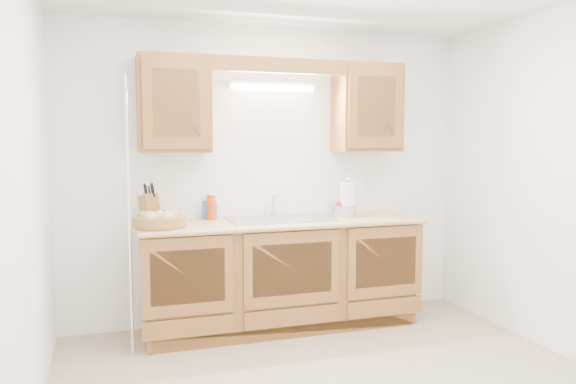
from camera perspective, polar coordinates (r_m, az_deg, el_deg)
name	(u,v)px	position (r m, az deg, el deg)	size (l,w,h in m)	color
room	(338,189)	(3.43, 5.15, 0.26)	(3.52, 3.50, 2.50)	tan
base_cabinets	(281,275)	(4.68, -0.77, -8.41)	(2.20, 0.60, 0.86)	#9C5D2E
countertop	(281,222)	(4.58, -0.72, -3.09)	(2.30, 0.63, 0.04)	tan
upper_cabinet_left	(174,104)	(4.51, -11.55, 8.71)	(0.55, 0.33, 0.75)	#9C5D2E
upper_cabinet_right	(367,108)	(4.98, 8.01, 8.44)	(0.55, 0.33, 0.75)	#9C5D2E
valance	(281,65)	(4.57, -0.75, 12.74)	(2.20, 0.05, 0.12)	#9C5D2E
fluorescent_fixture	(273,86)	(4.77, -1.57, 10.70)	(0.76, 0.08, 0.08)	white
sink	(280,228)	(4.61, -0.79, -3.69)	(0.84, 0.46, 0.36)	#9E9EA3
wire_shelf_pole	(129,218)	(4.12, -15.84, -2.57)	(0.03, 0.03, 2.00)	silver
outlet_plate	(370,184)	(5.18, 8.34, 0.85)	(0.08, 0.01, 0.12)	white
fruit_basket	(159,220)	(4.31, -12.93, -2.74)	(0.46, 0.46, 0.13)	#AB7A45
knife_block	(150,208)	(4.52, -13.87, -1.61)	(0.18, 0.21, 0.33)	#9C5D2E
orange_canister	(211,206)	(4.62, -7.83, -1.47)	(0.07, 0.07, 0.22)	#D03F0B
soap_bottle	(210,206)	(4.68, -7.98, -1.39)	(0.10, 0.10, 0.21)	blue
sponge	(335,212)	(5.01, 4.83, -2.06)	(0.11, 0.09, 0.02)	#CC333F
paper_towel	(348,200)	(4.81, 6.09, -0.80)	(0.16, 0.16, 0.33)	silver
apple_bowl	(342,209)	(4.83, 5.50, -1.78)	(0.30, 0.30, 0.13)	silver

